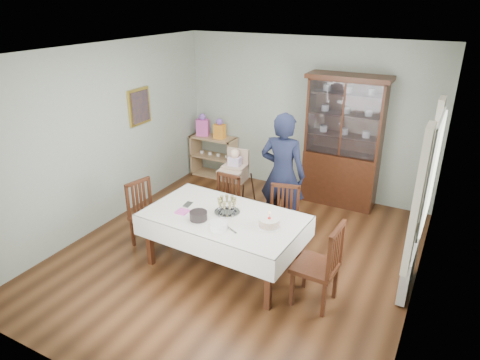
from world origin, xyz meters
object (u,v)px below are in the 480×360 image
Objects in this scene: woman at (282,174)px; chair_end_right at (316,280)px; chair_far_left at (223,218)px; champagne_tray at (227,208)px; sideboard at (214,156)px; gift_bag_orange at (220,130)px; dining_table at (224,241)px; chair_end_left at (149,227)px; chair_far_right at (282,232)px; birthday_cake at (269,223)px; high_chair at (235,188)px; china_cabinet at (343,140)px; gift_bag_pink at (203,126)px.

chair_end_right is at bearing 122.77° from woman.
champagne_tray is at bearing -51.79° from chair_far_left.
gift_bag_orange is (0.15, -0.02, 0.57)m from sideboard.
woman is (0.27, 1.23, 0.53)m from dining_table.
dining_table is at bearing -74.40° from chair_end_left.
champagne_tray is at bearing 87.83° from dining_table.
gift_bag_orange is (-1.58, 2.59, 0.58)m from dining_table.
chair_far_right is 2.80× the size of champagne_tray.
chair_end_left is 2.49m from chair_end_right.
high_chair is at bearing 130.97° from birthday_cake.
champagne_tray is at bearing -57.74° from gift_bag_orange.
china_cabinet is 2.29× the size of chair_end_left.
gift_bag_orange is at bearing 0.00° from gift_bag_pink.
chair_end_left is 1.60m from high_chair.
chair_far_right is 2.43× the size of gift_bag_orange.
gift_bag_pink is (-1.52, 1.86, 0.72)m from chair_far_left.
gift_bag_pink is at bearing -174.95° from sideboard.
china_cabinet is 2.42× the size of sideboard.
chair_end_right is at bearing -43.66° from high_chair.
birthday_cake is at bearing -47.87° from sideboard.
chair_far_right is 2.88m from gift_bag_orange.
birthday_cake is at bearing -74.74° from chair_end_left.
dining_table is 1.12× the size of woman.
chair_far_right reaches higher than sideboard.
gift_bag_pink is 0.38m from gift_bag_orange.
high_chair is 1.84m from gift_bag_pink.
champagne_tray reaches higher than chair_far_left.
dining_table is 2.80m from china_cabinet.
chair_end_right is at bearing -43.41° from gift_bag_orange.
champagne_tray reaches higher than sideboard.
china_cabinet is 5.70× the size of gift_bag_orange.
gift_bag_orange reaches higher than chair_end_left.
gift_bag_pink is (-0.75, 2.62, 0.71)m from chair_end_left.
chair_far_right is at bearing -40.09° from sideboard.
chair_end_left reaches higher than sideboard.
chair_far_right is (2.24, -1.88, -0.12)m from sideboard.
dining_table is at bearing -58.61° from gift_bag_orange.
gift_bag_orange reaches higher than champagne_tray.
chair_end_left is (-1.21, -0.03, -0.10)m from dining_table.
chair_end_right is 4.28m from gift_bag_pink.
china_cabinet is 2.60m from sideboard.
chair_end_left is at bearing -178.73° from birthday_cake.
china_cabinet is 1.19× the size of woman.
chair_far_left is (1.29, -1.88, -0.13)m from sideboard.
gift_bag_orange is at bearing -7.47° from sideboard.
chair_far_right is at bearing -37.10° from gift_bag_pink.
birthday_cake is at bearing -93.27° from china_cabinet.
gift_bag_pink reaches higher than chair_end_right.
high_chair is at bearing 107.91° from chair_far_left.
chair_far_left is at bearing 165.70° from chair_far_right.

